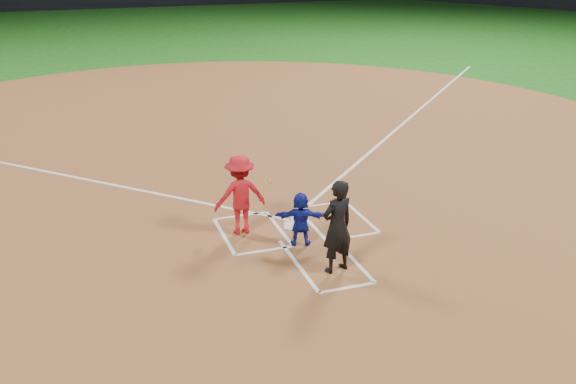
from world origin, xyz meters
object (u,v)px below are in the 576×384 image
object	(u,v)px
batter_at_plate	(240,195)
catcher	(301,219)
umpire	(337,227)
home_plate	(295,226)

from	to	relation	value
batter_at_plate	catcher	bearing A→B (deg)	-44.06
batter_at_plate	umpire	bearing A→B (deg)	-60.52
home_plate	catcher	bearing A→B (deg)	77.48
umpire	batter_at_plate	bearing A→B (deg)	-75.27
catcher	batter_at_plate	distance (m)	1.41
home_plate	batter_at_plate	xyz separation A→B (m)	(-1.19, 0.09, 0.85)
catcher	home_plate	bearing A→B (deg)	-83.31
catcher	batter_at_plate	bearing A→B (deg)	-24.85
catcher	umpire	bearing A→B (deg)	120.81
home_plate	catcher	xyz separation A→B (m)	(-0.19, -0.87, 0.56)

